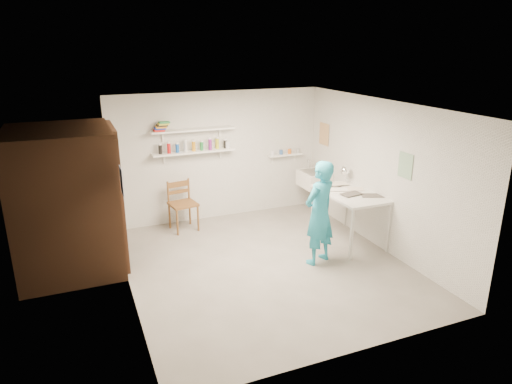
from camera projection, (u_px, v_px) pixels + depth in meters
name	position (u px, v px, depth m)	size (l,w,h in m)	color
floor	(266.00, 266.00, 6.94)	(4.00, 4.50, 0.02)	slate
ceiling	(267.00, 105.00, 6.18)	(4.00, 4.50, 0.02)	silver
wall_back	(218.00, 156.00, 8.55)	(4.00, 0.02, 2.40)	silver
wall_front	(356.00, 254.00, 4.57)	(4.00, 0.02, 2.40)	silver
wall_left	(123.00, 208.00, 5.84)	(0.02, 4.50, 2.40)	silver
wall_right	(382.00, 175.00, 7.29)	(0.02, 4.50, 2.40)	silver
doorway_recess	(117.00, 198.00, 6.83)	(0.02, 0.90, 2.00)	black
corridor_box	(66.00, 201.00, 6.56)	(1.40, 1.50, 2.10)	brown
door_lintel	(111.00, 129.00, 6.51)	(0.06, 1.05, 0.10)	brown
door_jamb_near	(122.00, 209.00, 6.40)	(0.06, 0.10, 2.00)	brown
door_jamb_far	(115.00, 189.00, 7.28)	(0.06, 0.10, 2.00)	brown
shelf_lower	(194.00, 152.00, 8.21)	(1.50, 0.22, 0.03)	white
shelf_upper	(193.00, 130.00, 8.08)	(1.50, 0.22, 0.03)	white
ledge_shelf	(285.00, 155.00, 8.98)	(0.70, 0.14, 0.03)	white
poster_left	(122.00, 181.00, 5.78)	(0.01, 0.28, 0.36)	#334C7F
poster_right_a	(324.00, 134.00, 8.75)	(0.01, 0.34, 0.42)	#995933
poster_right_b	(405.00, 166.00, 6.70)	(0.01, 0.30, 0.38)	#3F724C
belfast_sink	(314.00, 179.00, 8.84)	(0.48, 0.60, 0.30)	white
man	(319.00, 213.00, 6.80)	(0.59, 0.38, 1.60)	teal
wall_clock	(318.00, 191.00, 6.92)	(0.29, 0.29, 0.04)	#CCC98B
wooden_chair	(183.00, 204.00, 8.11)	(0.45, 0.43, 0.97)	brown
work_table	(349.00, 217.00, 7.64)	(0.78, 1.31, 0.87)	silver
desk_lamp	(345.00, 171.00, 7.98)	(0.16, 0.16, 0.16)	white
spray_cans	(194.00, 146.00, 8.18)	(1.31, 0.06, 0.17)	black
book_stack	(162.00, 126.00, 7.85)	(0.28, 0.14, 0.17)	red
ledge_pots	(285.00, 152.00, 8.96)	(0.48, 0.07, 0.09)	silver
papers	(351.00, 192.00, 7.50)	(0.30, 0.22, 0.03)	silver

